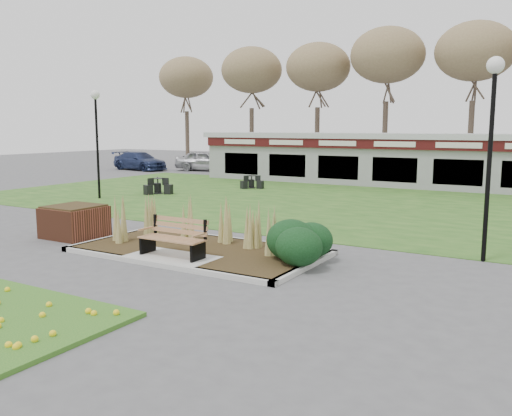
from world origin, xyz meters
The scene contains 14 objects.
ground centered at (0.00, 0.00, 0.00)m, with size 100.00×100.00×0.00m, color #515154.
lawn centered at (0.00, 12.00, 0.01)m, with size 34.00×16.00×0.02m, color #25561B.
planting_bed centered at (1.27, 1.35, 0.37)m, with size 6.75×3.40×1.27m.
park_bench centered at (0.00, 0.25, 0.59)m, with size 1.70×0.66×0.93m.
brick_planter centered at (-4.40, 1.00, 0.48)m, with size 1.50×1.50×0.95m.
food_pavilion centered at (0.00, 19.96, 1.48)m, with size 24.60×3.40×2.90m.
tree_backdrop centered at (0.00, 28.00, 8.36)m, with size 47.24×5.24×10.36m.
lamp_post_near_right centered at (6.51, 4.04, 3.54)m, with size 0.40×0.40×4.86m.
lamp_post_far_left centered at (-10.36, 7.58, 3.54)m, with size 0.40×0.40×4.86m.
bistro_set_a centered at (-9.19, 10.27, 0.27)m, with size 1.38×1.40×0.76m.
bistro_set_b centered at (-6.50, 14.66, 0.24)m, with size 1.15×1.27×0.68m.
car_silver centered at (-15.51, 22.96, 0.77)m, with size 1.81×4.50×1.53m, color #AAABAF.
car_black centered at (-8.04, 22.17, 0.75)m, with size 1.58×4.54×1.49m, color black.
car_blue centered at (-20.26, 21.00, 0.69)m, with size 1.93×4.76×1.38m, color navy.
Camera 1 is at (8.30, -9.85, 3.24)m, focal length 38.00 mm.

